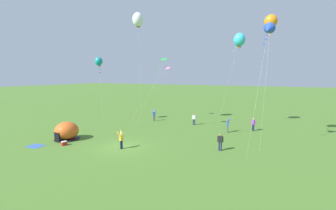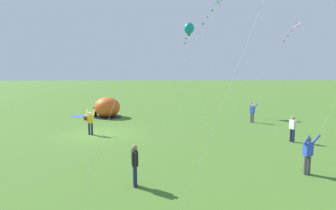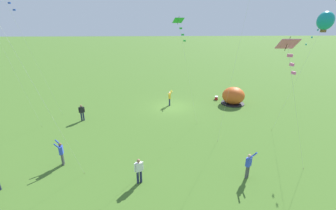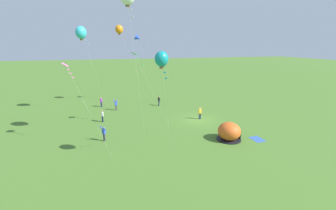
# 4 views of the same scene
# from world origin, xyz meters

# --- Properties ---
(ground_plane) EXTENTS (300.00, 300.00, 0.00)m
(ground_plane) POSITION_xyz_m (0.00, 0.00, 0.00)
(ground_plane) COLOR #477028
(popup_tent) EXTENTS (2.81, 2.81, 2.10)m
(popup_tent) POSITION_xyz_m (-7.66, -0.61, 1.00)
(popup_tent) COLOR #D8591E
(popup_tent) RESTS_ON ground
(picnic_blanket) EXTENTS (1.74, 1.35, 0.01)m
(picnic_blanket) POSITION_xyz_m (-8.51, -3.88, 0.01)
(picnic_blanket) COLOR #3359A5
(picnic_blanket) RESTS_ON ground
(cooler_box) EXTENTS (0.49, 0.60, 0.44)m
(cooler_box) POSITION_xyz_m (-6.04, -2.30, 0.22)
(cooler_box) COLOR red
(cooler_box) RESTS_ON ground
(person_near_tent) EXTENTS (0.58, 0.31, 1.72)m
(person_near_tent) POSITION_xyz_m (9.37, 3.56, 0.96)
(person_near_tent) COLOR #1E2347
(person_near_tent) RESTS_ON ground
(person_center_field) EXTENTS (0.56, 0.36, 1.72)m
(person_center_field) POSITION_xyz_m (2.94, 13.47, 0.96)
(person_center_field) COLOR #1E2347
(person_center_field) RESTS_ON ground
(person_flying_kite) EXTENTS (0.48, 0.68, 1.89)m
(person_flying_kite) POSITION_xyz_m (0.19, -0.44, 1.00)
(person_flying_kite) COLOR #1E2347
(person_flying_kite) RESTS_ON ground
(person_arms_raised) EXTENTS (0.71, 0.68, 1.89)m
(person_arms_raised) POSITION_xyz_m (-3.99, 13.35, 1.00)
(person_arms_raised) COLOR #4C4C51
(person_arms_raised) RESTS_ON ground
(person_far_back) EXTENTS (0.51, 0.41, 1.72)m
(person_far_back) POSITION_xyz_m (11.38, 13.60, 0.96)
(person_far_back) COLOR #1E2347
(person_far_back) RESTS_ON ground
(person_watching_sky) EXTENTS (0.57, 0.69, 1.89)m
(person_watching_sky) POSITION_xyz_m (8.48, 11.23, 1.00)
(person_watching_sky) COLOR #4C4C51
(person_watching_sky) RESTS_ON ground
(kite_pink) EXTENTS (5.46, 4.37, 8.97)m
(kite_pink) POSITION_xyz_m (-3.45, 16.46, 8.27)
(kite_pink) COLOR silver
(kite_pink) RESTS_ON ground
(kite_blue) EXTENTS (1.63, 5.40, 12.60)m
(kite_blue) POSITION_xyz_m (13.01, 6.46, 11.89)
(kite_blue) COLOR silver
(kite_blue) RESTS_ON ground
(kite_green) EXTENTS (2.85, 4.47, 9.89)m
(kite_green) POSITION_xyz_m (0.04, 8.66, 9.11)
(kite_green) COLOR silver
(kite_green) RESTS_ON ground
(kite_cyan) EXTENTS (2.89, 4.19, 13.45)m
(kite_cyan) POSITION_xyz_m (8.77, 15.69, 12.48)
(kite_cyan) COLOR silver
(kite_cyan) RESTS_ON ground
(kite_orange) EXTENTS (1.35, 5.62, 14.05)m
(kite_orange) POSITION_xyz_m (13.02, 9.67, 13.29)
(kite_orange) COLOR silver
(kite_orange) RESTS_ON ground
(kite_teal) EXTENTS (2.35, 2.00, 10.25)m
(kite_teal) POSITION_xyz_m (-10.70, 8.22, 9.58)
(kite_teal) COLOR silver
(kite_teal) RESTS_ON ground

